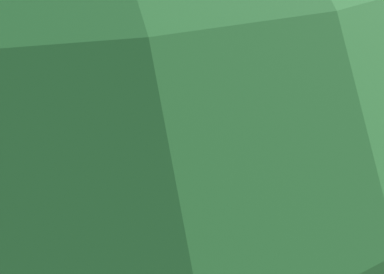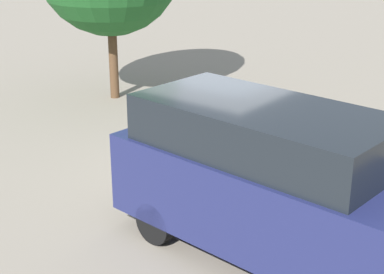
% 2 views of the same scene
% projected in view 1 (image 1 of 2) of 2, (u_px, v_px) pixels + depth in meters
% --- Properties ---
extents(ground_plane, '(80.00, 80.00, 0.00)m').
position_uv_depth(ground_plane, '(131.00, 210.00, 9.99)').
color(ground_plane, gray).
extents(parking_meter_near, '(0.22, 0.15, 1.41)m').
position_uv_depth(parking_meter_near, '(115.00, 168.00, 9.11)').
color(parking_meter_near, '#9E9EA3').
rests_on(parking_meter_near, ground).
extents(parking_meter_far, '(0.22, 0.15, 1.58)m').
position_uv_depth(parking_meter_far, '(6.00, 57.00, 15.48)').
color(parking_meter_far, '#9E9EA3').
rests_on(parking_meter_far, ground).
extents(parked_van, '(4.65, 2.20, 2.26)m').
position_uv_depth(parked_van, '(155.00, 103.00, 11.59)').
color(parked_van, navy).
rests_on(parked_van, ground).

